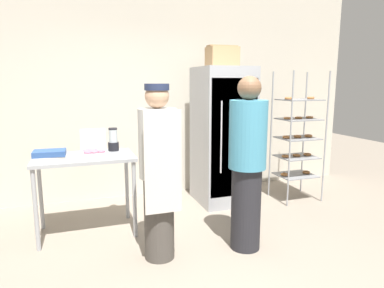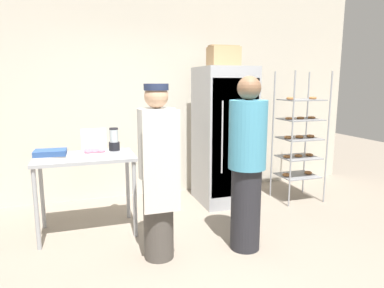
# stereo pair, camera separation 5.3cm
# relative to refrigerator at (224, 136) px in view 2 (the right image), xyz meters

# --- Properties ---
(ground_plane) EXTENTS (14.00, 14.00, 0.00)m
(ground_plane) POSITION_rel_refrigerator_xyz_m (-0.76, -1.63, -0.93)
(ground_plane) COLOR gray
(back_wall) EXTENTS (6.40, 0.12, 3.07)m
(back_wall) POSITION_rel_refrigerator_xyz_m (-0.76, 0.70, 0.60)
(back_wall) COLOR beige
(back_wall) RESTS_ON ground_plane
(refrigerator) EXTENTS (0.70, 0.79, 1.87)m
(refrigerator) POSITION_rel_refrigerator_xyz_m (0.00, 0.00, 0.00)
(refrigerator) COLOR #9EA0A5
(refrigerator) RESTS_ON ground_plane
(baking_rack) EXTENTS (0.59, 0.50, 1.81)m
(baking_rack) POSITION_rel_refrigerator_xyz_m (1.04, -0.26, -0.04)
(baking_rack) COLOR #93969B
(baking_rack) RESTS_ON ground_plane
(prep_counter) EXTENTS (1.05, 0.64, 0.88)m
(prep_counter) POSITION_rel_refrigerator_xyz_m (-1.85, -0.48, -0.17)
(prep_counter) COLOR #9EA0A5
(prep_counter) RESTS_ON ground_plane
(donut_box) EXTENTS (0.27, 0.25, 0.29)m
(donut_box) POSITION_rel_refrigerator_xyz_m (-1.74, -0.55, -0.01)
(donut_box) COLOR white
(donut_box) RESTS_ON prep_counter
(blender_pitcher) EXTENTS (0.12, 0.12, 0.27)m
(blender_pitcher) POSITION_rel_refrigerator_xyz_m (-1.51, -0.28, 0.06)
(blender_pitcher) COLOR black
(blender_pitcher) RESTS_ON prep_counter
(binder_stack) EXTENTS (0.32, 0.23, 0.11)m
(binder_stack) POSITION_rel_refrigerator_xyz_m (-2.18, -0.61, -0.00)
(binder_stack) COLOR silver
(binder_stack) RESTS_ON prep_counter
(cardboard_storage_box) EXTENTS (0.40, 0.28, 0.28)m
(cardboard_storage_box) POSITION_rel_refrigerator_xyz_m (-0.00, 0.04, 1.07)
(cardboard_storage_box) COLOR tan
(cardboard_storage_box) RESTS_ON refrigerator
(person_baker) EXTENTS (0.35, 0.37, 1.65)m
(person_baker) POSITION_rel_refrigerator_xyz_m (-1.22, -1.29, -0.07)
(person_baker) COLOR #47423D
(person_baker) RESTS_ON ground_plane
(person_customer) EXTENTS (0.37, 0.37, 1.72)m
(person_customer) POSITION_rel_refrigerator_xyz_m (-0.35, -1.37, -0.05)
(person_customer) COLOR #232328
(person_customer) RESTS_ON ground_plane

